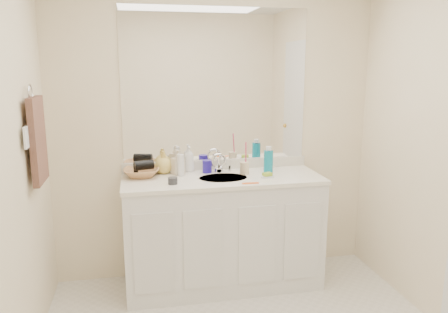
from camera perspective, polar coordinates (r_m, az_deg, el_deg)
name	(u,v)px	position (r m, az deg, el deg)	size (l,w,h in m)	color
wall_back	(216,130)	(3.54, -1.06, 3.44)	(2.60, 0.02, 2.40)	#FEEDC7
wall_front	(416,287)	(1.18, 23.79, -15.29)	(2.60, 0.02, 2.40)	#FEEDC7
vanity_cabinet	(223,233)	(3.48, -0.17, -9.96)	(1.50, 0.55, 0.85)	white
countertop	(223,179)	(3.34, -0.17, -2.93)	(1.52, 0.57, 0.03)	white
backsplash	(216,164)	(3.58, -1.00, -1.04)	(1.52, 0.03, 0.08)	silver
sink_basin	(223,179)	(3.32, -0.10, -2.97)	(0.37, 0.37, 0.02)	beige
faucet	(219,165)	(3.48, -0.70, -1.16)	(0.02, 0.02, 0.11)	silver
mirror	(216,85)	(3.50, -1.07, 9.27)	(1.48, 0.01, 1.20)	white
blue_mug	(207,166)	(3.46, -2.22, -1.31)	(0.07, 0.07, 0.10)	#2617A2
tan_cup	(244,168)	(3.42, 2.69, -1.52)	(0.07, 0.07, 0.10)	beige
toothbrush	(246,155)	(3.40, 2.87, 0.16)	(0.01, 0.01, 0.21)	#DD3A62
mouthwash_bottle	(268,161)	(3.49, 5.82, -0.63)	(0.07, 0.07, 0.17)	#0D819C
soap_dish	(267,177)	(3.34, 5.68, -2.62)	(0.09, 0.08, 0.01)	silver
green_soap	(267,174)	(3.34, 5.68, -2.31)	(0.07, 0.05, 0.02)	#9CBF2E
orange_comb	(250,183)	(3.16, 3.47, -3.49)	(0.12, 0.03, 0.01)	#EE5819
dark_jar	(173,181)	(3.16, -6.71, -3.16)	(0.07, 0.07, 0.05)	#2A2B30
extra_white_bottle	(181,165)	(3.37, -5.67, -1.14)	(0.05, 0.05, 0.17)	white
soap_bottle_white	(189,159)	(3.50, -4.56, -0.33)	(0.08, 0.08, 0.20)	white
soap_bottle_cream	(178,162)	(3.42, -6.05, -0.74)	(0.09, 0.09, 0.19)	beige
soap_bottle_yellow	(163,162)	(3.46, -7.92, -0.76)	(0.14, 0.14, 0.18)	#DDBD56
wicker_basket	(141,173)	(3.39, -10.74, -2.07)	(0.27, 0.27, 0.07)	#B37948
hair_dryer	(144,165)	(3.38, -10.44, -1.12)	(0.07, 0.07, 0.15)	black
towel_ring	(30,93)	(2.99, -23.98, 7.63)	(0.11, 0.11, 0.01)	silver
hand_towel	(38,140)	(3.02, -23.13, 1.97)	(0.04, 0.32, 0.55)	#462D25
switch_plate	(26,138)	(2.82, -24.43, 2.27)	(0.01, 0.09, 0.13)	white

